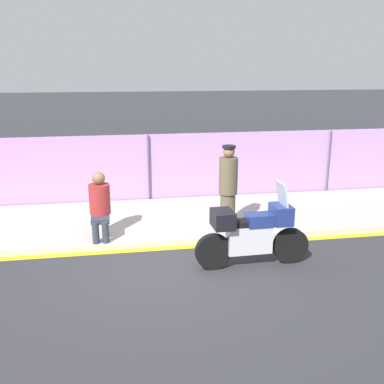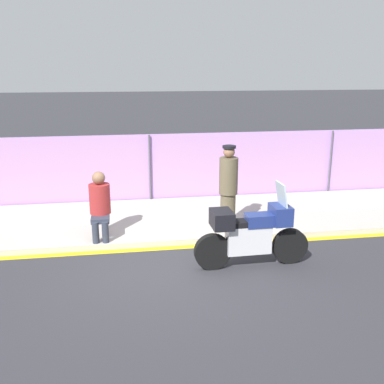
{
  "view_description": "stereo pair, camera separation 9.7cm",
  "coord_description": "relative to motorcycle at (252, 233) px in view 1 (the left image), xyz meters",
  "views": [
    {
      "loc": [
        -0.83,
        -7.52,
        3.5
      ],
      "look_at": [
        0.69,
        1.27,
        1.0
      ],
      "focal_mm": 42.0,
      "sensor_mm": 36.0,
      "label": 1
    },
    {
      "loc": [
        -0.73,
        -7.54,
        3.5
      ],
      "look_at": [
        0.69,
        1.27,
        1.0
      ],
      "focal_mm": 42.0,
      "sensor_mm": 36.0,
      "label": 2
    }
  ],
  "objects": [
    {
      "name": "person_seated_on_curb",
      "position": [
        -2.71,
        1.62,
        0.24
      ],
      "size": [
        0.43,
        0.71,
        1.35
      ],
      "color": "#2D3342",
      "rests_on": "sidewalk"
    },
    {
      "name": "curb_paint_stripe",
      "position": [
        -1.51,
        1.05,
        -0.63
      ],
      "size": [
        37.09,
        0.18,
        0.01
      ],
      "color": "gold",
      "rests_on": "ground_plane"
    },
    {
      "name": "motorcycle",
      "position": [
        0.0,
        0.0,
        0.0
      ],
      "size": [
        2.12,
        0.52,
        1.54
      ],
      "rotation": [
        0.0,
        0.0,
        0.02
      ],
      "color": "black",
      "rests_on": "ground_plane"
    },
    {
      "name": "ground_plane",
      "position": [
        -1.51,
        0.28,
        -0.63
      ],
      "size": [
        120.0,
        120.0,
        0.0
      ],
      "primitive_type": "plane",
      "color": "#2D2D33"
    },
    {
      "name": "sidewalk",
      "position": [
        -1.51,
        2.65,
        -0.57
      ],
      "size": [
        37.09,
        3.02,
        0.12
      ],
      "color": "#ADA89E",
      "rests_on": "ground_plane"
    },
    {
      "name": "storefront_fence",
      "position": [
        -1.51,
        4.26,
        0.28
      ],
      "size": [
        35.24,
        0.16,
        1.82
      ],
      "color": "#AD7FC6",
      "rests_on": "ground_plane"
    },
    {
      "name": "officer_standing",
      "position": [
        -0.02,
        1.68,
        0.42
      ],
      "size": [
        0.4,
        0.4,
        1.81
      ],
      "color": "brown",
      "rests_on": "sidewalk"
    }
  ]
}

